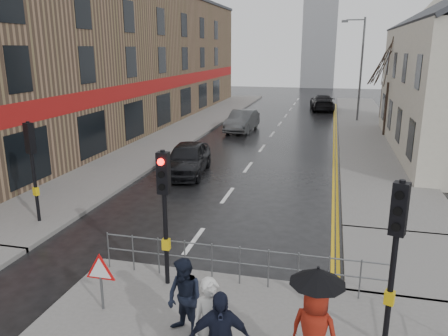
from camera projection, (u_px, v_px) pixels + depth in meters
The scene contains 20 objects.
ground at pixel (157, 291), 10.77m from camera, with size 120.00×120.00×0.00m, color black.
left_pavement at pixel (192, 125), 33.79m from camera, with size 4.00×44.00×0.14m, color #605E5B.
right_pavement at pixel (366, 128), 32.67m from camera, with size 4.00×40.00×0.14m, color #605E5B.
pavement_bridge_right at pixel (418, 262), 12.07m from camera, with size 4.00×4.20×0.14m, color #605E5B.
building_left_terrace at pixel (117, 59), 32.82m from camera, with size 8.00×42.00×10.00m, color brown.
church_tower at pixel (320, 27), 66.12m from camera, with size 5.00×5.00×18.00m, color gray.
traffic_signal_near_left at pixel (164, 195), 10.26m from camera, with size 0.28×0.27×3.40m.
traffic_signal_near_right at pixel (396, 236), 7.99m from camera, with size 0.34×0.33×3.40m.
traffic_signal_far_left at pixel (32, 154), 14.20m from camera, with size 0.34×0.33×3.40m.
guard_railing_front at pixel (240, 257), 10.66m from camera, with size 7.14×0.04×1.00m.
warning_sign at pixel (100, 273), 9.55m from camera, with size 0.80×0.07×1.35m.
street_lamp at pixel (359, 63), 34.41m from camera, with size 1.83×0.25×8.00m.
tree_near at pixel (392, 59), 28.29m from camera, with size 2.40×2.40×6.58m.
tree_far at pixel (385, 66), 35.86m from camera, with size 2.40×2.40×5.64m.
pedestrian_a at pixel (211, 326), 7.69m from camera, with size 0.67×0.44×1.82m, color #BBBAB6.
pedestrian_b at pixel (185, 298), 8.69m from camera, with size 0.81×0.63×1.67m, color black.
pedestrian_with_umbrella at pixel (315, 320), 7.47m from camera, with size 1.02×0.96×2.14m.
car_parked at pixel (187, 159), 20.64m from camera, with size 1.79×4.44×1.51m, color black.
car_mid at pixel (242, 121), 31.45m from camera, with size 1.59×4.55×1.50m, color #414345.
car_far at pixel (322, 102), 42.33m from camera, with size 2.11×5.19×1.51m, color black.
Camera 1 is at (3.89, -8.92, 5.78)m, focal length 35.00 mm.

